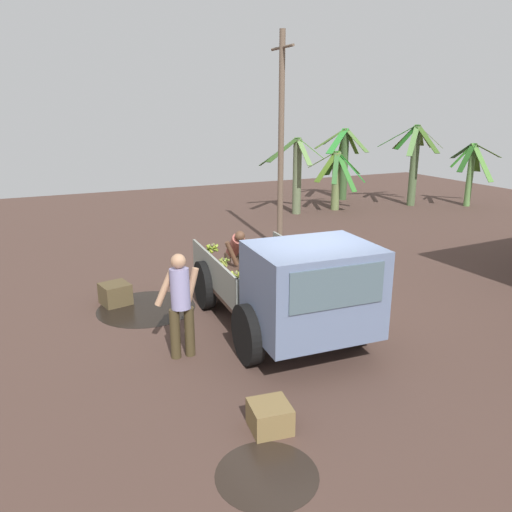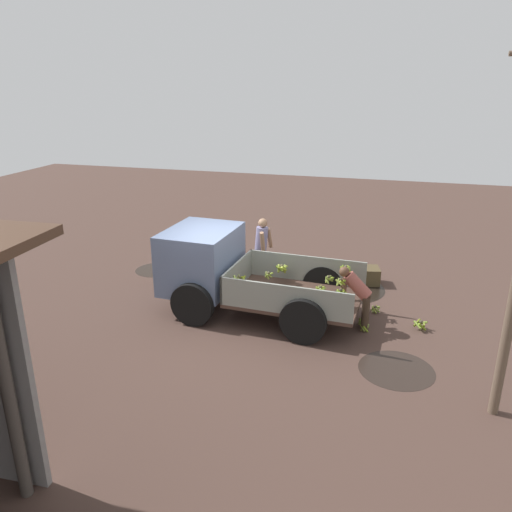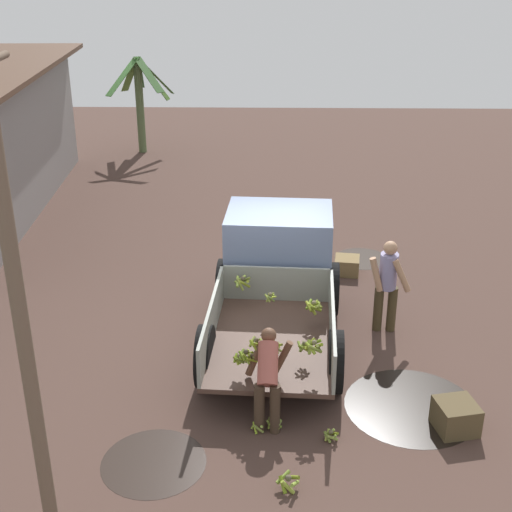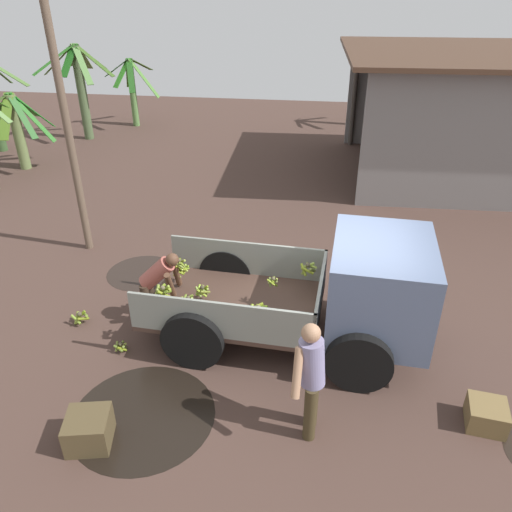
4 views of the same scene
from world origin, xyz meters
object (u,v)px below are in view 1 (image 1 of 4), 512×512
(banana_bunch_on_ground_0, at_px, (237,279))
(banana_bunch_on_ground_3, at_px, (205,266))
(banana_bunch_on_ground_1, at_px, (229,281))
(cargo_truck, at_px, (298,289))
(utility_pole, at_px, (281,142))
(person_worker_loading, at_px, (235,253))
(banana_bunch_on_ground_2, at_px, (193,283))
(wooden_crate_0, at_px, (115,294))
(person_foreground_visitor, at_px, (180,301))
(wooden_crate_1, at_px, (270,417))

(banana_bunch_on_ground_0, xyz_separation_m, banana_bunch_on_ground_3, (-1.16, -0.40, 0.03))
(banana_bunch_on_ground_1, bearing_deg, cargo_truck, -1.08)
(utility_pole, distance_m, person_worker_loading, 4.08)
(banana_bunch_on_ground_2, relative_size, wooden_crate_0, 0.41)
(person_foreground_visitor, distance_m, wooden_crate_1, 2.54)
(person_worker_loading, height_order, wooden_crate_0, person_worker_loading)
(person_foreground_visitor, bearing_deg, banana_bunch_on_ground_1, -31.05)
(person_foreground_visitor, xyz_separation_m, wooden_crate_0, (-2.78, -0.61, -0.75))
(utility_pole, height_order, banana_bunch_on_ground_3, utility_pole)
(person_foreground_visitor, relative_size, wooden_crate_1, 3.49)
(person_worker_loading, bearing_deg, wooden_crate_0, -90.54)
(person_foreground_visitor, relative_size, banana_bunch_on_ground_2, 7.80)
(utility_pole, height_order, wooden_crate_0, utility_pole)
(banana_bunch_on_ground_1, relative_size, banana_bunch_on_ground_2, 1.08)
(utility_pole, relative_size, banana_bunch_on_ground_1, 24.57)
(person_worker_loading, bearing_deg, person_foreground_visitor, -35.85)
(banana_bunch_on_ground_2, bearing_deg, wooden_crate_1, -7.76)
(banana_bunch_on_ground_0, bearing_deg, person_foreground_visitor, -37.12)
(banana_bunch_on_ground_1, xyz_separation_m, wooden_crate_1, (5.21, -1.53, 0.06))
(banana_bunch_on_ground_2, bearing_deg, wooden_crate_0, -80.84)
(person_foreground_visitor, height_order, person_worker_loading, person_foreground_visitor)
(banana_bunch_on_ground_0, relative_size, banana_bunch_on_ground_1, 0.89)
(banana_bunch_on_ground_3, height_order, wooden_crate_1, wooden_crate_1)
(person_foreground_visitor, height_order, banana_bunch_on_ground_0, person_foreground_visitor)
(cargo_truck, bearing_deg, banana_bunch_on_ground_3, -175.29)
(banana_bunch_on_ground_2, xyz_separation_m, wooden_crate_1, (5.44, -0.74, 0.08))
(banana_bunch_on_ground_3, bearing_deg, banana_bunch_on_ground_0, 19.02)
(utility_pole, relative_size, wooden_crate_1, 11.82)
(person_worker_loading, relative_size, banana_bunch_on_ground_0, 6.49)
(cargo_truck, distance_m, banana_bunch_on_ground_2, 3.72)
(banana_bunch_on_ground_0, distance_m, banana_bunch_on_ground_2, 1.03)
(utility_pole, bearing_deg, cargo_truck, -24.64)
(banana_bunch_on_ground_1, bearing_deg, wooden_crate_0, -88.74)
(person_foreground_visitor, bearing_deg, banana_bunch_on_ground_0, -33.52)
(banana_bunch_on_ground_2, height_order, wooden_crate_1, wooden_crate_1)
(banana_bunch_on_ground_2, xyz_separation_m, wooden_crate_0, (0.29, -1.78, 0.12))
(cargo_truck, height_order, person_worker_loading, cargo_truck)
(banana_bunch_on_ground_0, height_order, banana_bunch_on_ground_1, banana_bunch_on_ground_1)
(banana_bunch_on_ground_0, height_order, banana_bunch_on_ground_2, banana_bunch_on_ground_0)
(banana_bunch_on_ground_1, bearing_deg, banana_bunch_on_ground_2, -106.26)
(cargo_truck, distance_m, banana_bunch_on_ground_3, 4.60)
(banana_bunch_on_ground_2, height_order, wooden_crate_0, wooden_crate_0)
(banana_bunch_on_ground_2, relative_size, banana_bunch_on_ground_3, 0.69)
(utility_pole, height_order, person_worker_loading, utility_pole)
(wooden_crate_0, bearing_deg, banana_bunch_on_ground_1, 91.26)
(utility_pole, distance_m, banana_bunch_on_ground_1, 4.46)
(banana_bunch_on_ground_2, bearing_deg, person_worker_loading, 66.15)
(person_worker_loading, height_order, wooden_crate_1, person_worker_loading)
(cargo_truck, relative_size, banana_bunch_on_ground_3, 14.14)
(person_worker_loading, bearing_deg, wooden_crate_1, -16.15)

